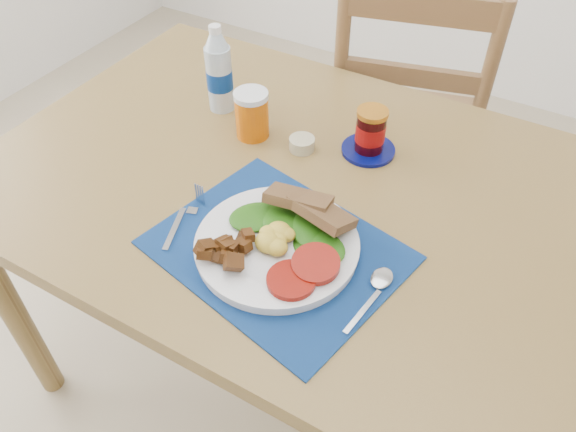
% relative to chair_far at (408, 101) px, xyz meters
% --- Properties ---
extents(table, '(1.40, 0.90, 0.75)m').
position_rel_chair_far_xyz_m(table, '(0.02, -0.64, 0.08)').
color(table, brown).
rests_on(table, ground).
extents(chair_far, '(0.53, 0.51, 1.18)m').
position_rel_chair_far_xyz_m(chair_far, '(0.00, 0.00, 0.00)').
color(chair_far, '#513B1D').
rests_on(chair_far, ground).
extents(placemat, '(0.48, 0.41, 0.00)m').
position_rel_chair_far_xyz_m(placemat, '(0.04, -0.83, 0.16)').
color(placemat, black).
rests_on(placemat, table).
extents(breakfast_plate, '(0.29, 0.29, 0.07)m').
position_rel_chair_far_xyz_m(breakfast_plate, '(0.04, -0.83, 0.18)').
color(breakfast_plate, silver).
rests_on(breakfast_plate, placemat).
extents(fork, '(0.05, 0.16, 0.00)m').
position_rel_chair_far_xyz_m(fork, '(-0.15, -0.84, 0.16)').
color(fork, '#B2B5BA').
rests_on(fork, placemat).
extents(spoon, '(0.04, 0.16, 0.00)m').
position_rel_chair_far_xyz_m(spoon, '(0.23, -0.83, 0.17)').
color(spoon, '#B2B5BA').
rests_on(spoon, placemat).
extents(water_bottle, '(0.06, 0.06, 0.21)m').
position_rel_chair_far_xyz_m(water_bottle, '(-0.31, -0.49, 0.25)').
color(water_bottle, '#ADBFCC').
rests_on(water_bottle, table).
extents(juice_glass, '(0.07, 0.07, 0.10)m').
position_rel_chair_far_xyz_m(juice_glass, '(-0.19, -0.55, 0.21)').
color(juice_glass, '#C65505').
rests_on(juice_glass, table).
extents(ramekin, '(0.06, 0.06, 0.03)m').
position_rel_chair_far_xyz_m(ramekin, '(-0.06, -0.54, 0.17)').
color(ramekin, '#BBB189').
rests_on(ramekin, table).
extents(jam_on_saucer, '(0.12, 0.12, 0.11)m').
position_rel_chair_far_xyz_m(jam_on_saucer, '(0.07, -0.48, 0.21)').
color(jam_on_saucer, '#040A4F').
rests_on(jam_on_saucer, table).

